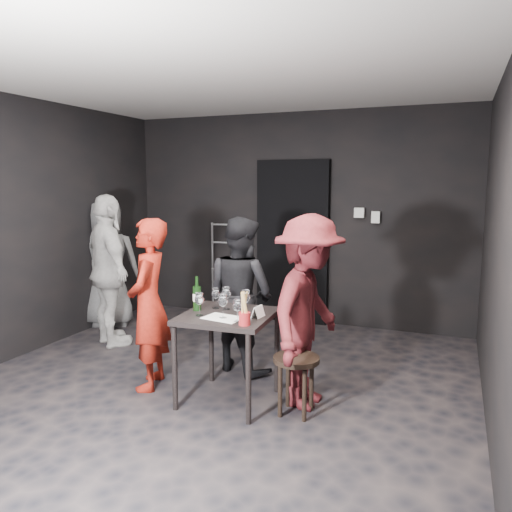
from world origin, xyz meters
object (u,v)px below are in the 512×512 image
at_px(tasting_table, 228,325).
at_px(bystander_cream, 108,261).
at_px(hand_truck, 224,300).
at_px(woman_black, 241,294).
at_px(man_maroon, 309,307).
at_px(stool, 296,368).
at_px(wine_bottle, 197,297).
at_px(bystander_grey, 108,259).
at_px(breadstick_cup, 244,309).
at_px(server_red, 149,303).

relative_size(tasting_table, bystander_cream, 0.39).
distance_m(hand_truck, tasting_table, 2.71).
bearing_deg(woman_black, man_maroon, 169.95).
xyz_separation_m(stool, wine_bottle, (-0.89, 0.03, 0.48)).
height_order(bystander_grey, breadstick_cup, bystander_grey).
xyz_separation_m(server_red, woman_black, (0.58, 0.69, -0.01)).
distance_m(man_maroon, wine_bottle, 0.94).
bearing_deg(wine_bottle, man_maroon, 11.06).
bearing_deg(wine_bottle, hand_truck, 110.68).
bearing_deg(hand_truck, man_maroon, -57.32).
height_order(man_maroon, bystander_cream, bystander_cream).
height_order(woman_black, wine_bottle, woman_black).
xyz_separation_m(bystander_cream, breadstick_cup, (2.10, -1.08, -0.08)).
relative_size(hand_truck, man_maroon, 0.77).
height_order(tasting_table, bystander_grey, bystander_grey).
bearing_deg(woman_black, stool, 159.63).
bearing_deg(wine_bottle, server_red, 178.89).
relative_size(tasting_table, wine_bottle, 2.58).
xyz_separation_m(woman_black, man_maroon, (0.83, -0.52, 0.08)).
bearing_deg(wine_bottle, stool, -1.71).
height_order(bystander_cream, breadstick_cup, bystander_cream).
distance_m(woman_black, breadstick_cup, 1.06).
bearing_deg(man_maroon, bystander_cream, 80.31).
distance_m(stool, server_red, 1.43).
distance_m(tasting_table, breadstick_cup, 0.42).
relative_size(hand_truck, server_red, 0.84).
relative_size(bystander_grey, wine_bottle, 5.93).
bearing_deg(bystander_grey, wine_bottle, 121.78).
bearing_deg(breadstick_cup, woman_black, 115.28).
bearing_deg(man_maroon, wine_bottle, 105.98).
height_order(stool, server_red, server_red).
relative_size(woman_black, breadstick_cup, 5.44).
bearing_deg(bystander_cream, tasting_table, -170.20).
bearing_deg(man_maroon, bystander_grey, 71.90).
height_order(server_red, wine_bottle, server_red).
bearing_deg(bystander_cream, server_red, 176.68).
distance_m(man_maroon, bystander_grey, 3.24).
xyz_separation_m(bystander_cream, wine_bottle, (1.56, -0.83, -0.09)).
bearing_deg(man_maroon, tasting_table, 110.97).
relative_size(server_red, bystander_cream, 0.80).
bearing_deg(breadstick_cup, man_maroon, 48.75).
height_order(server_red, bystander_cream, bystander_cream).
distance_m(woman_black, bystander_cream, 1.67).
relative_size(stool, server_red, 0.31).
distance_m(bystander_grey, wine_bottle, 2.52).
xyz_separation_m(tasting_table, wine_bottle, (-0.28, 0.00, 0.21)).
distance_m(stool, wine_bottle, 1.01).
height_order(stool, woman_black, woman_black).
height_order(woman_black, breadstick_cup, woman_black).
xyz_separation_m(hand_truck, server_red, (0.42, -2.39, 0.53)).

